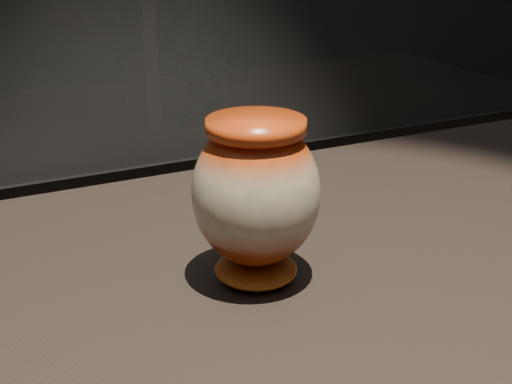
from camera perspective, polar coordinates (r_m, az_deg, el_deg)
main_vase at (r=0.74m, az=0.00°, el=-0.24°), size 0.15×0.15×0.18m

